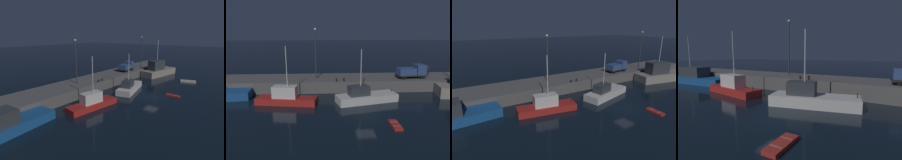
{
  "view_description": "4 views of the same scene",
  "coord_description": "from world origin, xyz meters",
  "views": [
    {
      "loc": [
        -32.63,
        -14.94,
        12.26
      ],
      "look_at": [
        -0.3,
        9.6,
        2.05
      ],
      "focal_mm": 30.06,
      "sensor_mm": 36.0,
      "label": 1
    },
    {
      "loc": [
        -5.25,
        -27.2,
        11.46
      ],
      "look_at": [
        -3.01,
        11.73,
        2.08
      ],
      "focal_mm": 36.21,
      "sensor_mm": 36.0,
      "label": 2
    },
    {
      "loc": [
        -22.21,
        -18.73,
        12.91
      ],
      "look_at": [
        -4.63,
        11.45,
        2.54
      ],
      "focal_mm": 30.26,
      "sensor_mm": 36.0,
      "label": 3
    },
    {
      "loc": [
        8.52,
        -11.49,
        5.5
      ],
      "look_at": [
        -3.81,
        8.84,
        2.11
      ],
      "focal_mm": 28.52,
      "sensor_mm": 36.0,
      "label": 4
    }
  ],
  "objects": [
    {
      "name": "dockworker",
      "position": [
        15.15,
        15.58,
        2.94
      ],
      "size": [
        0.41,
        0.37,
        1.61
      ],
      "color": "black",
      "rests_on": "pier_quay"
    },
    {
      "name": "utility_truck",
      "position": [
        10.76,
        12.85,
        3.28
      ],
      "size": [
        5.55,
        2.71,
        2.49
      ],
      "color": "black",
      "rests_on": "pier_quay"
    },
    {
      "name": "lamp_post_west",
      "position": [
        -6.96,
        13.72,
        7.25
      ],
      "size": [
        0.44,
        0.44,
        9.07
      ],
      "color": "#38383D",
      "rests_on": "pier_quay"
    },
    {
      "name": "fishing_boat_white",
      "position": [
        0.83,
        5.7,
        0.86
      ],
      "size": [
        9.87,
        5.27,
        8.15
      ],
      "color": "silver",
      "rests_on": "ground"
    },
    {
      "name": "bollard_west",
      "position": [
        -2.03,
        10.98,
        2.32
      ],
      "size": [
        0.28,
        0.28,
        0.58
      ],
      "primitive_type": "cylinder",
      "color": "black",
      "rests_on": "pier_quay"
    },
    {
      "name": "pier_quay",
      "position": [
        0.0,
        14.11,
        1.01
      ],
      "size": [
        64.99,
        7.41,
        2.03
      ],
      "color": "#5B5956",
      "rests_on": "ground"
    },
    {
      "name": "bollard_central",
      "position": [
        -3.33,
        10.92,
        2.27
      ],
      "size": [
        0.28,
        0.28,
        0.49
      ],
      "primitive_type": "cylinder",
      "color": "black",
      "rests_on": "pier_quay"
    },
    {
      "name": "ground_plane",
      "position": [
        0.0,
        0.0,
        0.0
      ],
      "size": [
        320.0,
        320.0,
        0.0
      ],
      "primitive_type": "plane",
      "color": "black"
    },
    {
      "name": "dinghy_orange_near",
      "position": [
        2.87,
        -3.16,
        0.14
      ],
      "size": [
        1.04,
        2.68,
        0.32
      ],
      "color": "#B22823",
      "rests_on": "ground"
    },
    {
      "name": "fishing_boat_orange",
      "position": [
        -11.17,
        5.56,
        0.96
      ],
      "size": [
        9.31,
        3.92,
        8.67
      ],
      "color": "red",
      "rests_on": "ground"
    }
  ]
}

